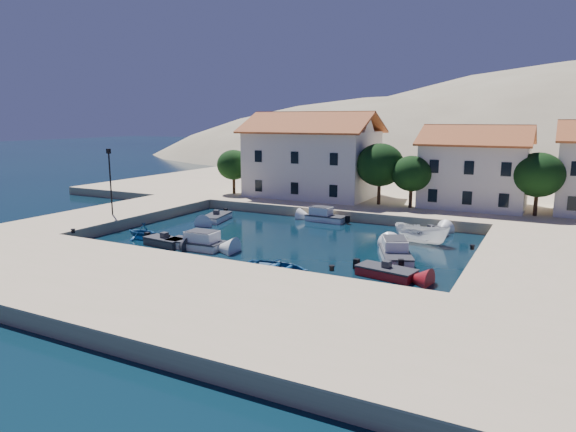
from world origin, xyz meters
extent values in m
plane|color=black|center=(0.00, 0.00, 0.00)|extent=(400.00, 400.00, 0.00)
cube|color=#C8B489|center=(0.00, -6.00, 0.50)|extent=(52.00, 12.00, 1.00)
cube|color=#C8B489|center=(20.50, 10.00, 0.50)|extent=(11.00, 20.00, 1.00)
cube|color=#C8B489|center=(-19.00, 10.00, 0.50)|extent=(8.00, 20.00, 1.00)
cube|color=#C8B489|center=(2.00, 38.00, 0.50)|extent=(80.00, 36.00, 1.00)
ellipsoid|color=gray|center=(-10.00, 110.00, -20.00)|extent=(198.00, 126.00, 72.00)
cube|color=silver|center=(-6.00, 28.00, 4.75)|extent=(14.00, 9.00, 7.50)
pyramid|color=#A14724|center=(-6.00, 28.00, 9.60)|extent=(14.70, 9.45, 2.20)
cube|color=silver|center=(12.00, 29.00, 4.25)|extent=(10.00, 8.00, 6.50)
pyramid|color=#A14724|center=(12.00, 29.00, 8.40)|extent=(10.50, 8.40, 1.80)
cylinder|color=#382314|center=(-15.00, 25.00, 2.25)|extent=(0.36, 0.36, 2.50)
ellipsoid|color=black|center=(-15.00, 25.00, 4.50)|extent=(4.00, 4.00, 3.60)
cylinder|color=#382314|center=(3.00, 25.50, 2.50)|extent=(0.36, 0.36, 3.00)
ellipsoid|color=black|center=(3.00, 25.50, 5.20)|extent=(5.00, 5.00, 4.50)
cylinder|color=#382314|center=(6.50, 25.00, 2.25)|extent=(0.36, 0.36, 2.50)
ellipsoid|color=black|center=(6.50, 25.00, 4.50)|extent=(4.00, 4.00, 3.60)
cylinder|color=#382314|center=(18.00, 26.00, 2.38)|extent=(0.36, 0.36, 2.75)
ellipsoid|color=black|center=(18.00, 26.00, 4.85)|extent=(4.60, 4.60, 4.14)
cylinder|color=black|center=(-17.50, 8.00, 4.00)|extent=(0.14, 0.14, 6.00)
cube|color=black|center=(-17.50, 8.00, 7.00)|extent=(0.35, 0.25, 0.45)
cylinder|color=black|center=(-14.30, 0.80, 1.15)|extent=(0.36, 0.36, 0.30)
cylinder|color=black|center=(8.00, 0.80, 1.15)|extent=(0.36, 0.36, 0.30)
cylinder|color=black|center=(14.70, 10.00, 1.15)|extent=(0.36, 0.36, 0.30)
cube|color=#333438|center=(-7.83, 4.13, 0.25)|extent=(3.52, 1.88, 0.90)
cube|color=#333438|center=(-7.83, 4.13, 0.58)|extent=(3.60, 1.92, 0.10)
cube|color=#333438|center=(-7.83, 4.13, 0.80)|extent=(0.55, 0.55, 0.50)
cube|color=white|center=(-5.08, 4.54, 0.25)|extent=(4.60, 2.12, 0.90)
cube|color=#333438|center=(-5.08, 4.54, 0.58)|extent=(4.71, 2.16, 0.10)
cube|color=white|center=(-5.08, 4.54, 0.95)|extent=(2.46, 1.74, 0.90)
imported|color=navy|center=(3.61, 1.90, 0.00)|extent=(4.58, 3.35, 0.92)
cube|color=maroon|center=(10.34, 4.25, 0.25)|extent=(3.91, 2.29, 0.90)
cube|color=#333438|center=(10.34, 4.25, 0.58)|extent=(4.01, 2.34, 0.10)
cube|color=#333438|center=(10.34, 4.25, 0.80)|extent=(0.58, 0.58, 0.50)
cube|color=white|center=(9.71, 8.54, 0.25)|extent=(3.62, 5.11, 0.90)
cube|color=#333438|center=(9.71, 8.54, 0.58)|extent=(3.70, 5.23, 0.10)
cube|color=white|center=(9.71, 8.54, 0.95)|extent=(2.48, 2.95, 0.90)
imported|color=white|center=(10.18, 14.38, 0.00)|extent=(4.86, 2.46, 1.80)
cube|color=white|center=(10.39, 16.95, 0.25)|extent=(2.53, 3.90, 0.90)
cube|color=#333438|center=(10.39, 16.95, 0.58)|extent=(2.58, 3.99, 0.10)
cube|color=#333438|center=(10.39, 16.95, 0.80)|extent=(0.61, 0.61, 0.50)
imported|color=navy|center=(-11.04, 5.08, 0.00)|extent=(2.99, 2.60, 1.53)
cube|color=white|center=(-10.11, 14.43, 0.25)|extent=(2.63, 4.35, 0.90)
cube|color=#333438|center=(-10.11, 14.43, 0.58)|extent=(2.69, 4.45, 0.10)
cube|color=#333438|center=(-10.11, 14.43, 0.80)|extent=(0.60, 0.60, 0.50)
cube|color=white|center=(-0.26, 19.00, 0.25)|extent=(3.96, 1.86, 0.90)
cube|color=#333438|center=(-0.26, 19.00, 0.58)|extent=(4.05, 1.90, 0.10)
cube|color=white|center=(-0.26, 19.00, 0.95)|extent=(2.13, 1.51, 0.90)
camera|label=1|loc=(19.37, -26.60, 9.96)|focal=32.00mm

